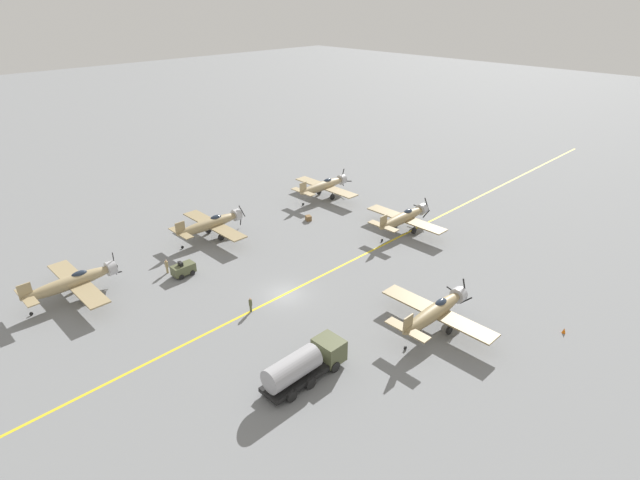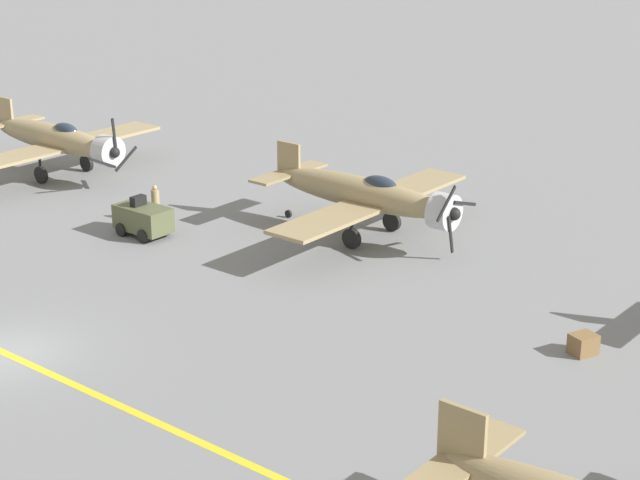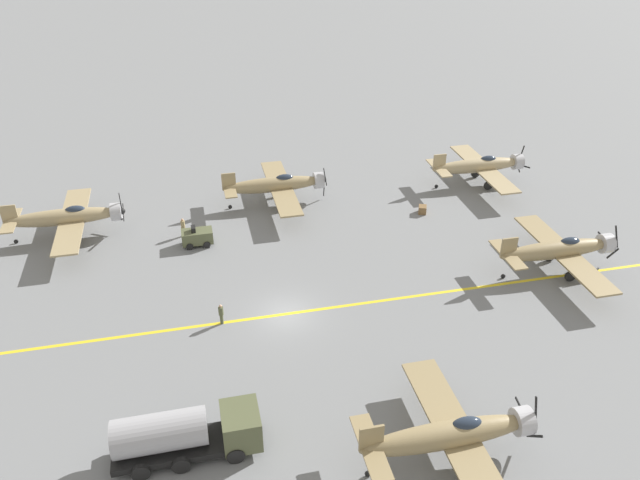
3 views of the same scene
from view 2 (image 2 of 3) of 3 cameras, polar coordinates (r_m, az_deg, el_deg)
The scene contains 7 objects.
ground_plane at distance 38.12m, azimuth -16.35°, elevation -5.87°, with size 400.00×400.00×0.00m, color slate.
taxiway_stripe at distance 38.12m, azimuth -16.35°, elevation -5.86°, with size 0.30×160.00×0.01m, color yellow.
airplane_near_left at distance 58.30m, azimuth -13.81°, elevation 5.24°, with size 12.00×9.98×3.80m.
airplane_mid_left at distance 47.09m, azimuth 2.49°, elevation 2.44°, with size 12.00×9.98×3.65m.
tow_tractor at distance 48.38m, azimuth -9.42°, elevation 1.14°, with size 1.57×2.60×1.79m.
ground_crew_walking at distance 50.23m, azimuth -8.77°, elevation 2.04°, with size 0.37×0.37×1.72m.
supply_crate_by_tanker at distance 37.56m, azimuth 13.86°, elevation -5.42°, with size 0.86×0.72×0.72m, color brown.
Camera 2 is at (18.86, 29.10, 15.83)m, focal length 60.00 mm.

